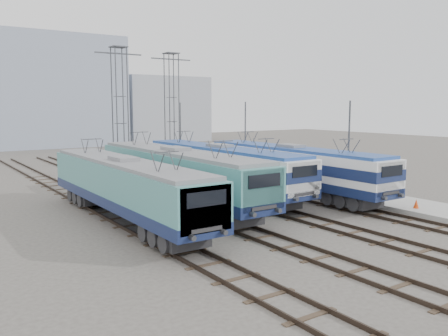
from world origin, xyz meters
TOP-DOWN VIEW (x-y plane):
  - ground at (0.00, 0.00)m, footprint 160.00×160.00m
  - platform at (10.20, 8.00)m, footprint 4.00×70.00m
  - locomotive_far_left at (-6.75, 4.71)m, footprint 2.79×17.58m
  - locomotive_center_left at (-2.25, 6.87)m, footprint 2.92×18.42m
  - locomotive_center_right at (2.25, 8.46)m, footprint 2.83×17.89m
  - locomotive_far_right at (6.75, 5.72)m, footprint 2.80×17.68m
  - catenary_tower_west at (0.00, 22.00)m, footprint 4.50×1.20m
  - catenary_tower_east at (6.50, 24.00)m, footprint 4.50×1.20m
  - mast_front at (8.60, 2.00)m, footprint 0.12×0.12m
  - mast_mid at (8.60, 14.00)m, footprint 0.12×0.12m
  - mast_rear at (8.60, 26.00)m, footprint 0.12×0.12m
  - safety_cone at (9.20, -3.03)m, footprint 0.34×0.34m
  - building_center at (4.00, 62.00)m, footprint 22.00×14.00m
  - building_east at (24.00, 62.00)m, footprint 16.00×12.00m

SIDE VIEW (x-z plane):
  - ground at x=0.00m, z-range 0.00..0.00m
  - platform at x=10.20m, z-range 0.00..0.30m
  - safety_cone at x=9.20m, z-range 0.30..0.87m
  - locomotive_far_left at x=-6.75m, z-range 0.54..3.85m
  - locomotive_far_right at x=6.75m, z-range 0.60..3.92m
  - locomotive_center_right at x=2.25m, z-range 0.60..3.97m
  - locomotive_center_left at x=-2.25m, z-range 0.56..4.03m
  - mast_front at x=8.60m, z-range 0.00..7.00m
  - mast_mid at x=8.60m, z-range 0.00..7.00m
  - mast_rear at x=8.60m, z-range 0.00..7.00m
  - building_east at x=24.00m, z-range 0.00..12.00m
  - catenary_tower_west at x=0.00m, z-range 0.64..12.64m
  - catenary_tower_east at x=6.50m, z-range 0.64..12.64m
  - building_center at x=4.00m, z-range 0.00..18.00m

